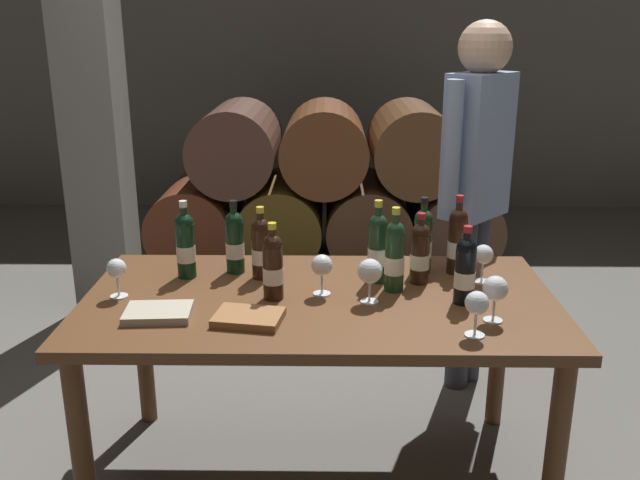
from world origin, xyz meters
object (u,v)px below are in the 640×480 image
object	(u,v)px
tasting_notebook	(158,313)
dining_table	(319,320)
sommelier_presenting	(476,175)
wine_glass_0	(117,270)
wine_bottle_1	(423,240)
wine_glass_2	(322,267)
wine_bottle_9	(395,255)
wine_bottle_6	(186,245)
wine_bottle_4	(377,247)
wine_bottle_7	(273,266)
wine_bottle_0	(261,247)
wine_bottle_2	(420,253)
wine_glass_5	(483,256)
wine_glass_3	(370,272)
leather_ledger	(248,318)
wine_bottle_3	(465,270)
wine_bottle_8	(235,241)
wine_bottle_5	(457,240)
wine_glass_4	(477,305)
wine_glass_1	(495,290)

from	to	relation	value
tasting_notebook	dining_table	bearing A→B (deg)	15.20
sommelier_presenting	wine_glass_0	bearing A→B (deg)	-151.74
wine_bottle_1	wine_glass_2	xyz separation A→B (m)	(-0.39, -0.24, -0.02)
wine_bottle_9	wine_glass_2	world-z (taller)	wine_bottle_9
sommelier_presenting	wine_bottle_6	bearing A→B (deg)	-155.40
wine_bottle_4	wine_bottle_6	world-z (taller)	wine_bottle_4
wine_bottle_7	wine_bottle_0	bearing A→B (deg)	106.67
wine_bottle_0	wine_bottle_9	size ratio (longest dim) A/B	0.90
wine_bottle_2	wine_bottle_4	distance (m)	0.16
wine_bottle_7	wine_glass_5	size ratio (longest dim) A/B	1.90
wine_glass_3	tasting_notebook	xyz separation A→B (m)	(-0.72, -0.13, -0.10)
leather_ledger	dining_table	bearing A→B (deg)	52.84
wine_bottle_2	wine_bottle_6	bearing A→B (deg)	176.86
wine_glass_3	sommelier_presenting	distance (m)	0.97
wine_bottle_0	wine_glass_3	world-z (taller)	wine_bottle_0
wine_bottle_2	wine_bottle_4	size ratio (longest dim) A/B	0.86
wine_bottle_3	wine_bottle_8	xyz separation A→B (m)	(-0.84, 0.30, 0.00)
wine_bottle_7	sommelier_presenting	xyz separation A→B (m)	(0.86, 0.77, 0.16)
wine_bottle_5	wine_glass_3	size ratio (longest dim) A/B	1.95
wine_bottle_0	wine_bottle_5	bearing A→B (deg)	4.82
wine_bottle_4	wine_glass_4	world-z (taller)	wine_bottle_4
wine_bottle_8	sommelier_presenting	world-z (taller)	sommelier_presenting
wine_glass_4	wine_bottle_3	bearing A→B (deg)	87.28
wine_bottle_0	wine_bottle_8	world-z (taller)	wine_bottle_8
wine_bottle_0	wine_bottle_7	world-z (taller)	wine_bottle_0
wine_bottle_2	wine_bottle_9	xyz separation A→B (m)	(-0.10, -0.08, 0.02)
wine_bottle_7	wine_glass_1	xyz separation A→B (m)	(0.74, -0.19, -0.01)
wine_bottle_5	wine_bottle_0	bearing A→B (deg)	-175.18
dining_table	wine_bottle_6	xyz separation A→B (m)	(-0.52, 0.19, 0.22)
wine_glass_1	wine_glass_5	size ratio (longest dim) A/B	1.06
dining_table	wine_glass_1	bearing A→B (deg)	-19.32
wine_bottle_2	wine_bottle_8	size ratio (longest dim) A/B	0.94
wine_glass_0	wine_glass_4	world-z (taller)	wine_glass_4
leather_ledger	wine_bottle_5	bearing A→B (deg)	41.01
wine_bottle_8	tasting_notebook	xyz separation A→B (m)	(-0.20, -0.43, -0.11)
wine_bottle_0	wine_bottle_4	size ratio (longest dim) A/B	0.89
leather_ledger	wine_bottle_4	bearing A→B (deg)	49.41
wine_bottle_2	wine_glass_4	world-z (taller)	wine_bottle_2
wine_bottle_1	wine_bottle_2	world-z (taller)	wine_bottle_1
wine_glass_1	leather_ledger	xyz separation A→B (m)	(-0.81, -0.02, -0.10)
dining_table	wine_bottle_8	distance (m)	0.47
wine_glass_0	wine_glass_5	world-z (taller)	wine_glass_5
wine_bottle_3	wine_glass_2	distance (m)	0.50
wine_bottle_1	wine_bottle_4	xyz separation A→B (m)	(-0.18, -0.10, 0.01)
wine_glass_5	leather_ledger	world-z (taller)	wine_glass_5
wine_bottle_7	wine_bottle_9	distance (m)	0.45
sommelier_presenting	wine_bottle_5	bearing A→B (deg)	-108.10
wine_bottle_3	leather_ledger	xyz separation A→B (m)	(-0.74, -0.17, -0.11)
dining_table	wine_glass_3	world-z (taller)	wine_glass_3
wine_glass_4	tasting_notebook	xyz separation A→B (m)	(-1.03, 0.13, -0.09)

